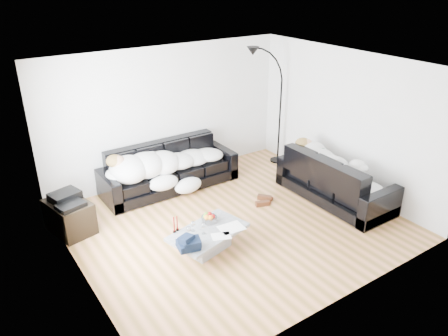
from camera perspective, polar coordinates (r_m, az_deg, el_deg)
ground at (r=7.32m, az=1.33°, el=-7.23°), size 5.00×5.00×0.00m
wall_back at (r=8.54m, az=-7.41°, el=7.00°), size 5.00×0.02×2.60m
wall_left at (r=5.78m, az=-19.25°, el=-3.28°), size 0.02×4.50×2.60m
wall_right at (r=8.34m, az=15.65°, el=5.83°), size 0.02×4.50×2.60m
ceiling at (r=6.34m, az=1.56°, el=13.12°), size 5.00×5.00×0.00m
sofa_back at (r=8.34m, az=-7.16°, el=0.09°), size 2.59×0.90×0.85m
sofa_right at (r=8.09m, az=14.37°, el=-1.23°), size 0.93×2.17×0.88m
sleeper_back at (r=8.21m, az=-7.08°, el=1.33°), size 2.20×0.76×0.44m
sleeper_right at (r=8.00m, az=14.53°, el=0.11°), size 0.78×1.86×0.45m
teal_cushion at (r=8.35m, az=10.93°, el=2.07°), size 0.42×0.38×0.20m
coffee_table at (r=6.61m, az=-2.06°, el=-9.40°), size 1.28×0.93×0.34m
fruit_bowl at (r=6.69m, az=-1.96°, el=-6.48°), size 0.25×0.25×0.15m
wine_glass_a at (r=6.48m, az=-4.07°, el=-7.59°), size 0.08×0.08×0.16m
wine_glass_b at (r=6.35m, az=-4.65°, el=-8.30°), size 0.09×0.09×0.18m
wine_glass_c at (r=6.40m, az=-2.68°, el=-7.93°), size 0.09×0.09×0.18m
candle_left at (r=6.45m, az=-6.53°, el=-7.38°), size 0.06×0.06×0.26m
candle_right at (r=6.49m, az=-6.14°, el=-7.21°), size 0.06×0.06×0.24m
newspaper_a at (r=6.57m, az=0.97°, el=-7.78°), size 0.39×0.31×0.01m
newspaper_b at (r=6.39m, az=-0.38°, el=-8.87°), size 0.33×0.28×0.01m
navy_jacket at (r=6.07m, az=-4.77°, el=-9.23°), size 0.32×0.27×0.16m
shoes at (r=7.93m, az=5.15°, el=-4.25°), size 0.52×0.47×0.10m
av_cabinet at (r=7.41m, az=-19.50°, el=-6.01°), size 0.68×0.86×0.53m
stereo at (r=7.26m, az=-19.87°, el=-3.77°), size 0.51×0.44×0.13m
floor_lamp at (r=9.28m, az=7.33°, el=7.23°), size 0.87×0.56×2.22m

